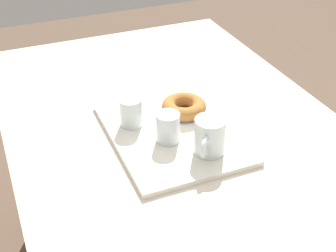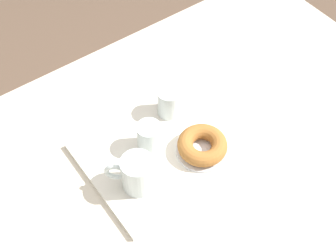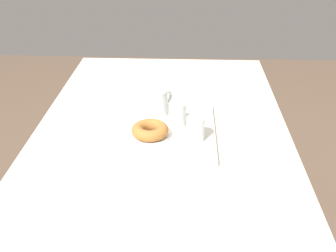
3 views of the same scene
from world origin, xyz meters
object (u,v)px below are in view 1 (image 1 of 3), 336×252
object	(u,v)px
dining_table	(185,168)
sugar_donut_left	(184,107)
tea_mug_left	(209,138)
water_glass_far	(168,129)
serving_tray	(171,133)
water_glass_near	(131,114)
donut_plate_left	(184,114)

from	to	relation	value
dining_table	sugar_donut_left	world-z (taller)	sugar_donut_left
tea_mug_left	water_glass_far	world-z (taller)	tea_mug_left
serving_tray	water_glass_near	xyz separation A→B (m)	(-0.07, -0.09, 0.04)
donut_plate_left	tea_mug_left	bearing A→B (deg)	-4.41
serving_tray	donut_plate_left	world-z (taller)	donut_plate_left
water_glass_near	tea_mug_left	bearing A→B (deg)	35.71
water_glass_near	sugar_donut_left	xyz separation A→B (m)	(0.01, 0.15, -0.01)
tea_mug_left	water_glass_far	xyz separation A→B (m)	(-0.09, -0.08, -0.01)
water_glass_far	sugar_donut_left	distance (m)	0.13
serving_tray	water_glass_near	bearing A→B (deg)	-127.65
dining_table	donut_plate_left	xyz separation A→B (m)	(-0.09, 0.03, 0.12)
serving_tray	sugar_donut_left	bearing A→B (deg)	133.56
dining_table	water_glass_far	size ratio (longest dim) A/B	18.81
water_glass_near	dining_table	bearing A→B (deg)	51.09
tea_mug_left	water_glass_far	bearing A→B (deg)	-138.84
tea_mug_left	sugar_donut_left	world-z (taller)	tea_mug_left
donut_plate_left	sugar_donut_left	bearing A→B (deg)	0.00
tea_mug_left	sugar_donut_left	distance (m)	0.19
dining_table	water_glass_near	xyz separation A→B (m)	(-0.10, -0.12, 0.15)
dining_table	water_glass_far	distance (m)	0.16
serving_tray	water_glass_near	size ratio (longest dim) A/B	5.22
dining_table	tea_mug_left	distance (m)	0.19
serving_tray	water_glass_near	world-z (taller)	water_glass_near
tea_mug_left	water_glass_far	size ratio (longest dim) A/B	1.29
serving_tray	donut_plate_left	bearing A→B (deg)	133.56
dining_table	sugar_donut_left	size ratio (longest dim) A/B	12.12
dining_table	sugar_donut_left	xyz separation A→B (m)	(-0.09, 0.03, 0.15)
water_glass_far	sugar_donut_left	bearing A→B (deg)	137.69
water_glass_near	sugar_donut_left	size ratio (longest dim) A/B	0.64
water_glass_near	donut_plate_left	distance (m)	0.16
dining_table	water_glass_far	xyz separation A→B (m)	(0.01, -0.06, 0.15)
serving_tray	donut_plate_left	xyz separation A→B (m)	(-0.06, 0.06, 0.01)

